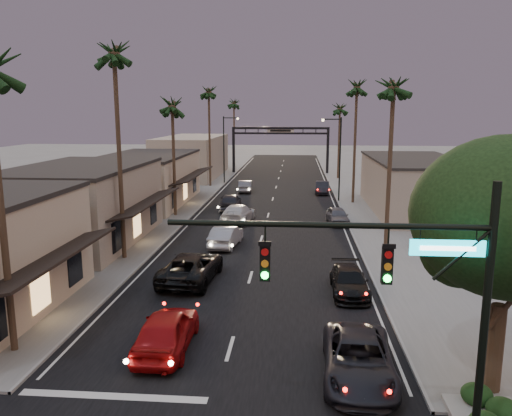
% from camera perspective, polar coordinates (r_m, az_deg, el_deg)
% --- Properties ---
extents(ground, '(200.00, 200.00, 0.00)m').
position_cam_1_polar(ground, '(49.74, 1.59, -0.14)').
color(ground, slate).
rests_on(ground, ground).
extents(road, '(14.00, 120.00, 0.02)m').
position_cam_1_polar(road, '(54.65, 1.88, 0.86)').
color(road, black).
rests_on(road, ground).
extents(sidewalk_left, '(5.00, 92.00, 0.12)m').
position_cam_1_polar(sidewalk_left, '(62.66, -6.52, 2.13)').
color(sidewalk_left, slate).
rests_on(sidewalk_left, ground).
extents(sidewalk_right, '(5.00, 92.00, 0.12)m').
position_cam_1_polar(sidewalk_right, '(61.87, 11.03, 1.89)').
color(sidewalk_right, slate).
rests_on(sidewalk_right, ground).
extents(storefront_mid, '(8.00, 14.00, 5.50)m').
position_cam_1_polar(storefront_mid, '(38.69, -19.19, 0.22)').
color(storefront_mid, gray).
rests_on(storefront_mid, ground).
extents(storefront_far, '(8.00, 16.00, 5.00)m').
position_cam_1_polar(storefront_far, '(53.56, -12.32, 3.11)').
color(storefront_far, '#C0AC93').
rests_on(storefront_far, ground).
extents(storefront_dist, '(8.00, 20.00, 6.00)m').
position_cam_1_polar(storefront_dist, '(75.67, -7.28, 5.85)').
color(storefront_dist, gray).
rests_on(storefront_dist, ground).
extents(building_right, '(8.00, 18.00, 5.00)m').
position_cam_1_polar(building_right, '(50.56, 17.67, 2.40)').
color(building_right, gray).
rests_on(building_right, ground).
extents(traffic_signal, '(8.51, 0.22, 7.80)m').
position_cam_1_polar(traffic_signal, '(13.84, 17.49, -8.18)').
color(traffic_signal, black).
rests_on(traffic_signal, ground).
extents(corner_tree, '(6.20, 6.20, 8.80)m').
position_cam_1_polar(corner_tree, '(17.95, 27.10, -1.60)').
color(corner_tree, '#38281C').
rests_on(corner_tree, ground).
extents(arch, '(15.20, 0.40, 7.27)m').
position_cam_1_polar(arch, '(78.90, 2.81, 7.96)').
color(arch, black).
rests_on(arch, ground).
extents(streetlight_right, '(2.13, 0.30, 9.00)m').
position_cam_1_polar(streetlight_right, '(54.09, 9.30, 6.30)').
color(streetlight_right, black).
rests_on(streetlight_right, ground).
extents(streetlight_left, '(2.13, 0.30, 9.00)m').
position_cam_1_polar(streetlight_left, '(67.56, -3.46, 7.30)').
color(streetlight_left, black).
rests_on(streetlight_left, ground).
extents(palm_lb, '(3.20, 3.20, 15.20)m').
position_cam_1_polar(palm_lb, '(32.97, -15.96, 17.26)').
color(palm_lb, '#38281C').
rests_on(palm_lb, ground).
extents(palm_lc, '(3.20, 3.20, 12.20)m').
position_cam_1_polar(palm_lc, '(46.15, -9.58, 11.93)').
color(palm_lc, '#38281C').
rests_on(palm_lc, ground).
extents(palm_ld, '(3.20, 3.20, 14.20)m').
position_cam_1_polar(palm_ld, '(64.80, -5.43, 13.40)').
color(palm_ld, '#38281C').
rests_on(palm_ld, ground).
extents(palm_ra, '(3.20, 3.20, 13.20)m').
position_cam_1_polar(palm_ra, '(33.36, 15.49, 13.84)').
color(palm_ra, '#38281C').
rests_on(palm_ra, ground).
extents(palm_rb, '(3.20, 3.20, 14.20)m').
position_cam_1_polar(palm_rb, '(53.18, 11.48, 13.80)').
color(palm_rb, '#38281C').
rests_on(palm_rb, ground).
extents(palm_rc, '(3.20, 3.20, 12.20)m').
position_cam_1_polar(palm_rc, '(73.01, 9.58, 11.47)').
color(palm_rc, '#38281C').
rests_on(palm_rc, ground).
extents(palm_far, '(3.20, 3.20, 13.20)m').
position_cam_1_polar(palm_far, '(87.46, -2.54, 12.12)').
color(palm_far, '#38281C').
rests_on(palm_far, ground).
extents(oncoming_red, '(2.04, 4.95, 1.68)m').
position_cam_1_polar(oncoming_red, '(21.04, -10.18, -13.57)').
color(oncoming_red, '#990B0C').
rests_on(oncoming_red, ground).
extents(oncoming_pickup, '(3.17, 6.11, 1.65)m').
position_cam_1_polar(oncoming_pickup, '(28.85, -7.40, -6.70)').
color(oncoming_pickup, black).
rests_on(oncoming_pickup, ground).
extents(oncoming_silver, '(2.09, 4.73, 1.51)m').
position_cam_1_polar(oncoming_silver, '(35.93, -3.45, -3.22)').
color(oncoming_silver, gray).
rests_on(oncoming_silver, ground).
extents(oncoming_white, '(2.93, 5.77, 1.60)m').
position_cam_1_polar(oncoming_white, '(43.65, -2.09, -0.63)').
color(oncoming_white, silver).
rests_on(oncoming_white, ground).
extents(oncoming_dgrey, '(2.27, 5.02, 1.67)m').
position_cam_1_polar(oncoming_dgrey, '(49.18, -2.96, 0.71)').
color(oncoming_dgrey, black).
rests_on(oncoming_dgrey, ground).
extents(oncoming_grey_far, '(1.85, 4.43, 1.42)m').
position_cam_1_polar(oncoming_grey_far, '(60.47, -1.26, 2.51)').
color(oncoming_grey_far, '#56565B').
rests_on(oncoming_grey_far, ground).
extents(curbside_near, '(2.75, 5.53, 1.51)m').
position_cam_1_polar(curbside_near, '(19.11, 11.63, -16.55)').
color(curbside_near, black).
rests_on(curbside_near, ground).
extents(curbside_black, '(1.91, 4.62, 1.34)m').
position_cam_1_polar(curbside_black, '(27.16, 10.62, -8.27)').
color(curbside_black, black).
rests_on(curbside_black, ground).
extents(curbside_grey, '(2.01, 4.26, 1.41)m').
position_cam_1_polar(curbside_grey, '(43.62, 9.31, -0.90)').
color(curbside_grey, '#4F4F54').
rests_on(curbside_grey, ground).
extents(curbside_far, '(1.84, 4.44, 1.43)m').
position_cam_1_polar(curbside_far, '(59.76, 7.60, 2.32)').
color(curbside_far, black).
rests_on(curbside_far, ground).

